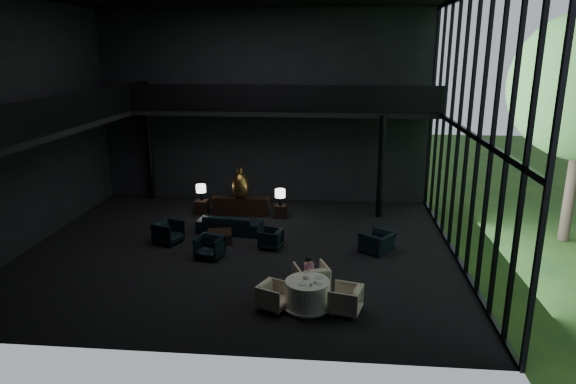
# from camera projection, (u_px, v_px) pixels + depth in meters

# --- Properties ---
(floor) EXTENTS (14.00, 12.00, 0.02)m
(floor) POSITION_uv_depth(u_px,v_px,m) (241.00, 250.00, 16.90)
(floor) COLOR black
(floor) RESTS_ON ground
(wall_back) EXTENTS (14.00, 0.04, 8.00)m
(wall_back) POSITION_uv_depth(u_px,v_px,m) (264.00, 108.00, 21.58)
(wall_back) COLOR black
(wall_back) RESTS_ON ground
(wall_front) EXTENTS (14.00, 0.04, 8.00)m
(wall_front) POSITION_uv_depth(u_px,v_px,m) (180.00, 175.00, 10.07)
(wall_front) COLOR black
(wall_front) RESTS_ON ground
(wall_left) EXTENTS (0.04, 12.00, 8.00)m
(wall_left) POSITION_uv_depth(u_px,v_px,m) (22.00, 126.00, 16.45)
(wall_left) COLOR black
(wall_left) RESTS_ON ground
(curtain_wall) EXTENTS (0.20, 12.00, 8.00)m
(curtain_wall) POSITION_uv_depth(u_px,v_px,m) (468.00, 133.00, 15.21)
(curtain_wall) COLOR black
(curtain_wall) RESTS_ON ground
(mezzanine_left) EXTENTS (2.00, 12.00, 0.25)m
(mezzanine_left) POSITION_uv_depth(u_px,v_px,m) (52.00, 127.00, 16.36)
(mezzanine_left) COLOR black
(mezzanine_left) RESTS_ON wall_left
(mezzanine_back) EXTENTS (12.00, 2.00, 0.25)m
(mezzanine_back) POSITION_uv_depth(u_px,v_px,m) (285.00, 111.00, 20.53)
(mezzanine_back) COLOR black
(mezzanine_back) RESTS_ON wall_back
(railing_left) EXTENTS (0.06, 12.00, 1.00)m
(railing_left) POSITION_uv_depth(u_px,v_px,m) (80.00, 108.00, 16.11)
(railing_left) COLOR black
(railing_left) RESTS_ON mezzanine_left
(railing_back) EXTENTS (12.00, 0.06, 1.00)m
(railing_back) POSITION_uv_depth(u_px,v_px,m) (283.00, 98.00, 19.41)
(railing_back) COLOR black
(railing_back) RESTS_ON mezzanine_back
(column_nw) EXTENTS (0.24, 0.24, 4.00)m
(column_nw) POSITION_uv_depth(u_px,v_px,m) (150.00, 154.00, 22.27)
(column_nw) COLOR black
(column_nw) RESTS_ON floor
(column_ne) EXTENTS (0.24, 0.24, 4.00)m
(column_ne) POSITION_uv_depth(u_px,v_px,m) (381.00, 167.00, 19.77)
(column_ne) COLOR black
(column_ne) RESTS_ON floor
(console) EXTENTS (2.27, 0.52, 0.72)m
(console) POSITION_uv_depth(u_px,v_px,m) (241.00, 206.00, 20.42)
(console) COLOR black
(console) RESTS_ON floor
(bronze_urn) EXTENTS (0.66, 0.66, 1.23)m
(bronze_urn) POSITION_uv_depth(u_px,v_px,m) (240.00, 185.00, 20.10)
(bronze_urn) COLOR #9B602F
(bronze_urn) RESTS_ON console
(side_table_left) EXTENTS (0.50, 0.50, 0.55)m
(side_table_left) POSITION_uv_depth(u_px,v_px,m) (202.00, 207.00, 20.59)
(side_table_left) COLOR black
(side_table_left) RESTS_ON floor
(table_lamp_left) EXTENTS (0.39, 0.39, 0.65)m
(table_lamp_left) POSITION_uv_depth(u_px,v_px,m) (201.00, 189.00, 20.40)
(table_lamp_left) COLOR black
(table_lamp_left) RESTS_ON side_table_left
(side_table_right) EXTENTS (0.45, 0.45, 0.50)m
(side_table_right) POSITION_uv_depth(u_px,v_px,m) (280.00, 211.00, 20.15)
(side_table_right) COLOR black
(side_table_right) RESTS_ON floor
(table_lamp_right) EXTENTS (0.40, 0.40, 0.66)m
(table_lamp_right) POSITION_uv_depth(u_px,v_px,m) (280.00, 194.00, 19.88)
(table_lamp_right) COLOR black
(table_lamp_right) RESTS_ON side_table_right
(sofa) EXTENTS (2.61, 1.03, 0.99)m
(sofa) POSITION_uv_depth(u_px,v_px,m) (230.00, 219.00, 18.41)
(sofa) COLOR black
(sofa) RESTS_ON floor
(lounge_armchair_west) EXTENTS (1.07, 1.10, 0.90)m
(lounge_armchair_west) POSITION_uv_depth(u_px,v_px,m) (168.00, 230.00, 17.41)
(lounge_armchair_west) COLOR black
(lounge_armchair_west) RESTS_ON floor
(lounge_armchair_east) EXTENTS (0.73, 0.76, 0.66)m
(lounge_armchair_east) POSITION_uv_depth(u_px,v_px,m) (271.00, 239.00, 17.00)
(lounge_armchair_east) COLOR black
(lounge_armchair_east) RESTS_ON floor
(lounge_armchair_south) EXTENTS (0.94, 0.91, 0.81)m
(lounge_armchair_south) POSITION_uv_depth(u_px,v_px,m) (210.00, 246.00, 16.17)
(lounge_armchair_south) COLOR black
(lounge_armchair_south) RESTS_ON floor
(window_armchair) EXTENTS (1.13, 1.20, 0.88)m
(window_armchair) POSITION_uv_depth(u_px,v_px,m) (378.00, 239.00, 16.67)
(window_armchair) COLOR black
(window_armchair) RESTS_ON floor
(coffee_table) EXTENTS (0.98, 0.98, 0.36)m
(coffee_table) POSITION_uv_depth(u_px,v_px,m) (220.00, 237.00, 17.58)
(coffee_table) COLOR black
(coffee_table) RESTS_ON floor
(dining_table) EXTENTS (1.29, 1.29, 0.75)m
(dining_table) POSITION_uv_depth(u_px,v_px,m) (307.00, 296.00, 13.04)
(dining_table) COLOR white
(dining_table) RESTS_ON floor
(dining_chair_north) EXTENTS (1.17, 1.14, 0.95)m
(dining_chair_north) POSITION_uv_depth(u_px,v_px,m) (311.00, 275.00, 13.90)
(dining_chair_north) COLOR silver
(dining_chair_north) RESTS_ON floor
(dining_chair_east) EXTENTS (0.87, 0.90, 0.77)m
(dining_chair_east) POSITION_uv_depth(u_px,v_px,m) (345.00, 298.00, 12.81)
(dining_chair_east) COLOR beige
(dining_chair_east) RESTS_ON floor
(dining_chair_west) EXTENTS (0.84, 0.86, 0.69)m
(dining_chair_west) POSITION_uv_depth(u_px,v_px,m) (274.00, 295.00, 13.04)
(dining_chair_west) COLOR beige
(dining_chair_west) RESTS_ON floor
(child) EXTENTS (0.27, 0.27, 0.58)m
(child) POSITION_uv_depth(u_px,v_px,m) (309.00, 267.00, 13.78)
(child) COLOR #CA9BAE
(child) RESTS_ON dining_chair_north
(plate_a) EXTENTS (0.25, 0.25, 0.01)m
(plate_a) POSITION_uv_depth(u_px,v_px,m) (303.00, 284.00, 12.76)
(plate_a) COLOR white
(plate_a) RESTS_ON dining_table
(plate_b) EXTENTS (0.31, 0.31, 0.02)m
(plate_b) POSITION_uv_depth(u_px,v_px,m) (319.00, 277.00, 13.12)
(plate_b) COLOR white
(plate_b) RESTS_ON dining_table
(saucer) EXTENTS (0.22, 0.22, 0.01)m
(saucer) POSITION_uv_depth(u_px,v_px,m) (319.00, 284.00, 12.77)
(saucer) COLOR white
(saucer) RESTS_ON dining_table
(coffee_cup) EXTENTS (0.11, 0.11, 0.06)m
(coffee_cup) POSITION_uv_depth(u_px,v_px,m) (315.00, 282.00, 12.78)
(coffee_cup) COLOR white
(coffee_cup) RESTS_ON saucer
(cereal_bowl) EXTENTS (0.16, 0.16, 0.08)m
(cereal_bowl) POSITION_uv_depth(u_px,v_px,m) (306.00, 277.00, 13.06)
(cereal_bowl) COLOR white
(cereal_bowl) RESTS_ON dining_table
(cream_pot) EXTENTS (0.07, 0.07, 0.07)m
(cream_pot) POSITION_uv_depth(u_px,v_px,m) (311.00, 285.00, 12.62)
(cream_pot) COLOR #99999E
(cream_pot) RESTS_ON dining_table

